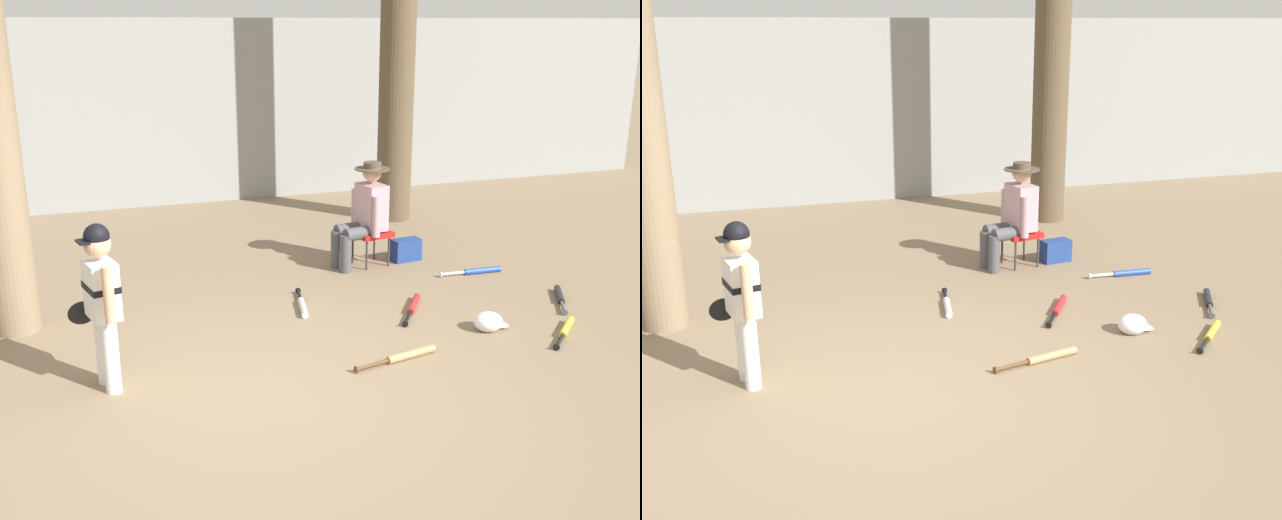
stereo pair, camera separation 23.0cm
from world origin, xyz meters
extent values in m
plane|color=#7F6B51|center=(0.00, 0.00, 0.00)|extent=(60.00, 60.00, 0.00)
cube|color=gray|center=(0.00, 6.70, 1.38)|extent=(18.00, 0.36, 2.75)
cone|color=#7F6B51|center=(-1.76, 2.09, 0.00)|extent=(0.72, 0.72, 0.26)
cylinder|color=brown|center=(3.21, 4.62, 2.70)|extent=(0.48, 0.48, 5.41)
cone|color=brown|center=(3.21, 4.62, 0.00)|extent=(0.82, 0.82, 0.29)
cylinder|color=white|center=(-1.04, 0.54, 0.29)|extent=(0.12, 0.12, 0.58)
cylinder|color=white|center=(-1.08, 0.72, 0.29)|extent=(0.12, 0.12, 0.58)
cube|color=white|center=(-1.06, 0.63, 0.80)|extent=(0.26, 0.34, 0.44)
cube|color=black|center=(-1.06, 0.63, 0.82)|extent=(0.27, 0.35, 0.05)
sphere|color=tan|center=(-1.06, 0.63, 1.15)|extent=(0.20, 0.20, 0.20)
sphere|color=black|center=(-1.06, 0.63, 1.21)|extent=(0.19, 0.19, 0.19)
cube|color=black|center=(-1.15, 0.61, 1.19)|extent=(0.13, 0.16, 0.02)
cylinder|color=tan|center=(-1.02, 0.39, 0.84)|extent=(0.10, 0.10, 0.42)
cylinder|color=tan|center=(-1.15, 0.83, 0.72)|extent=(0.10, 0.10, 0.40)
ellipsoid|color=black|center=(-1.21, 0.83, 0.56)|extent=(0.24, 0.17, 0.18)
cube|color=red|center=(2.05, 2.76, 0.38)|extent=(0.46, 0.46, 0.06)
cylinder|color=#333338|center=(1.93, 2.58, 0.19)|extent=(0.02, 0.02, 0.38)
cylinder|color=#333338|center=(1.88, 2.88, 0.19)|extent=(0.02, 0.02, 0.38)
cylinder|color=#333338|center=(2.22, 2.63, 0.19)|extent=(0.02, 0.02, 0.38)
cylinder|color=#333338|center=(2.18, 2.93, 0.19)|extent=(0.02, 0.02, 0.38)
cylinder|color=#47474C|center=(1.67, 2.59, 0.21)|extent=(0.13, 0.13, 0.43)
cylinder|color=#47474C|center=(1.64, 2.79, 0.21)|extent=(0.13, 0.13, 0.43)
cylinder|color=#47474C|center=(1.87, 2.62, 0.43)|extent=(0.42, 0.21, 0.15)
cylinder|color=#47474C|center=(1.84, 2.82, 0.43)|extent=(0.42, 0.21, 0.15)
cube|color=#B28C99|center=(2.05, 2.76, 0.69)|extent=(0.30, 0.39, 0.52)
cylinder|color=#B28C99|center=(2.01, 2.53, 0.63)|extent=(0.10, 0.10, 0.46)
cylinder|color=#B28C99|center=(1.94, 2.96, 0.63)|extent=(0.10, 0.10, 0.46)
sphere|color=tan|center=(2.05, 2.76, 1.09)|extent=(0.22, 0.22, 0.22)
cylinder|color=#4C4233|center=(2.05, 2.76, 1.12)|extent=(0.40, 0.40, 0.02)
cylinder|color=#4C4233|center=(2.05, 2.76, 1.16)|extent=(0.20, 0.20, 0.09)
cube|color=navy|center=(2.51, 2.76, 0.13)|extent=(0.36, 0.22, 0.26)
cylinder|color=red|center=(1.91, 1.36, 0.03)|extent=(0.32, 0.41, 0.07)
cylinder|color=black|center=(1.69, 1.05, 0.03)|extent=(0.20, 0.27, 0.03)
cylinder|color=black|center=(1.60, 0.92, 0.03)|extent=(0.06, 0.05, 0.06)
cylinder|color=yellow|center=(2.96, 0.35, 0.03)|extent=(0.35, 0.33, 0.07)
cylinder|color=black|center=(2.70, 0.11, 0.03)|extent=(0.23, 0.21, 0.03)
cylinder|color=black|center=(2.60, 0.02, 0.03)|extent=(0.05, 0.05, 0.06)
cylinder|color=tan|center=(1.36, 0.32, 0.03)|extent=(0.48, 0.16, 0.07)
cylinder|color=brown|center=(0.97, 0.24, 0.03)|extent=(0.32, 0.09, 0.03)
cylinder|color=brown|center=(0.82, 0.21, 0.03)|extent=(0.03, 0.06, 0.06)
cylinder|color=#2347AD|center=(3.11, 2.03, 0.03)|extent=(0.44, 0.09, 0.07)
cylinder|color=silver|center=(2.74, 2.06, 0.03)|extent=(0.29, 0.05, 0.03)
cylinder|color=silver|center=(2.60, 2.07, 0.03)|extent=(0.02, 0.06, 0.06)
cylinder|color=#B7BCC6|center=(0.85, 1.63, 0.03)|extent=(0.16, 0.42, 0.07)
cylinder|color=black|center=(0.92, 1.98, 0.03)|extent=(0.09, 0.28, 0.03)
cylinder|color=black|center=(0.95, 2.11, 0.03)|extent=(0.06, 0.03, 0.06)
cylinder|color=black|center=(3.43, 1.09, 0.03)|extent=(0.27, 0.40, 0.07)
cylinder|color=#4C4C51|center=(3.25, 0.79, 0.03)|extent=(0.17, 0.26, 0.03)
cylinder|color=#4C4C51|center=(3.17, 0.66, 0.03)|extent=(0.06, 0.04, 0.06)
ellipsoid|color=silver|center=(2.29, 0.61, 0.08)|extent=(0.27, 0.25, 0.18)
cube|color=silver|center=(2.42, 0.61, 0.04)|extent=(0.11, 0.14, 0.02)
camera|label=1|loc=(-1.29, -4.78, 2.69)|focal=41.78mm
camera|label=2|loc=(-1.07, -4.86, 2.69)|focal=41.78mm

